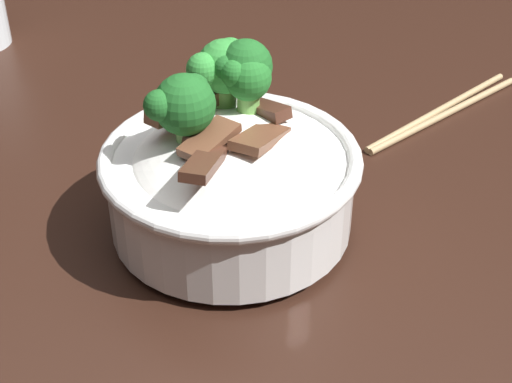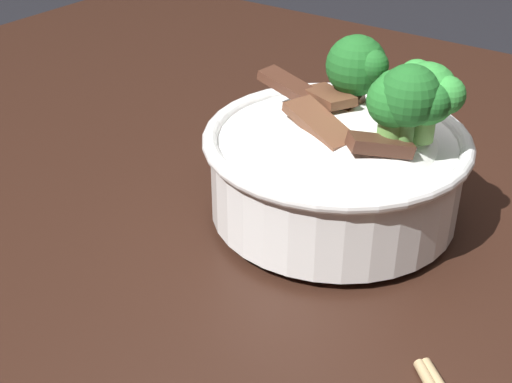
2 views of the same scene
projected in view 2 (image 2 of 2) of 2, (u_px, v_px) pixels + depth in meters
The scene contains 2 objects.
dining_table at pixel (354, 349), 0.58m from camera, with size 1.41×1.02×0.79m.
rice_bowl at pixel (340, 157), 0.55m from camera, with size 0.21×0.21×0.15m.
Camera 2 is at (0.18, -0.40, 1.10)m, focal length 48.88 mm.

